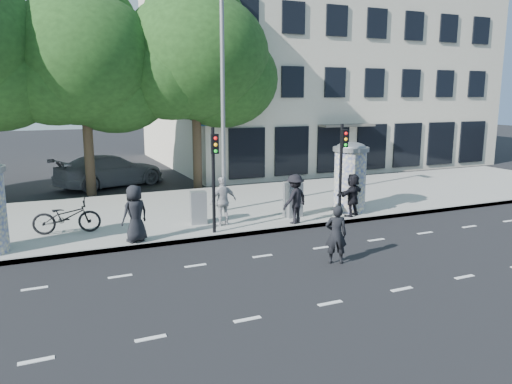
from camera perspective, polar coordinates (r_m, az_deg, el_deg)
name	(u,v)px	position (r m, az deg, el deg)	size (l,w,h in m)	color
ground	(285,272)	(13.23, 3.32, -9.09)	(120.00, 120.00, 0.00)	black
sidewalk	(198,210)	(19.90, -6.62, -2.02)	(40.00, 8.00, 0.15)	gray
curb	(235,235)	(16.29, -2.43, -4.91)	(40.00, 0.10, 0.16)	slate
lane_dash_near	(330,303)	(11.47, 8.48, -12.46)	(32.00, 0.12, 0.01)	silver
lane_dash_far	(263,256)	(14.42, 0.75, -7.34)	(32.00, 0.12, 0.01)	silver
ad_column_right	(350,175)	(19.39, 10.70, 1.92)	(1.36, 1.36, 2.65)	beige
traffic_pole_near	(214,169)	(15.85, -4.83, 2.59)	(0.22, 0.31, 3.40)	black
traffic_pole_far	(342,161)	(17.99, 9.79, 3.48)	(0.22, 0.31, 3.40)	black
street_lamp	(223,88)	(18.83, -3.76, 11.77)	(0.25, 0.93, 8.00)	slate
tree_near_left	(83,60)	(23.88, -19.17, 14.10)	(6.80, 6.80, 8.97)	#38281C
tree_center	(195,57)	(24.48, -6.98, 15.11)	(7.00, 7.00, 9.30)	#38281C
building	(308,73)	(35.75, 5.93, 13.32)	(20.30, 15.85, 12.00)	beige
ped_a	(135,214)	(15.51, -13.66, -2.41)	(0.86, 0.56, 1.75)	black
ped_d	(295,199)	(17.30, 4.46, -0.79)	(1.11, 0.64, 1.72)	black
ped_e	(223,201)	(17.00, -3.79, -1.05)	(0.99, 0.56, 1.69)	#A3A3A6
ped_f	(352,195)	(18.64, 10.97, -0.32)	(1.47, 0.53, 1.58)	black
man_road	(336,234)	(13.80, 9.13, -4.81)	(0.59, 0.39, 1.63)	black
bicycle	(67,217)	(17.17, -20.82, -2.64)	(2.09, 0.73, 1.10)	black
cabinet_left	(198,208)	(17.35, -6.60, -1.79)	(0.54, 0.40, 1.14)	gray
cabinet_right	(293,200)	(18.26, 4.25, -0.89)	(0.60, 0.44, 1.26)	gray
car_right	(110,171)	(26.11, -16.32, 2.35)	(5.51, 2.24, 1.60)	slate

